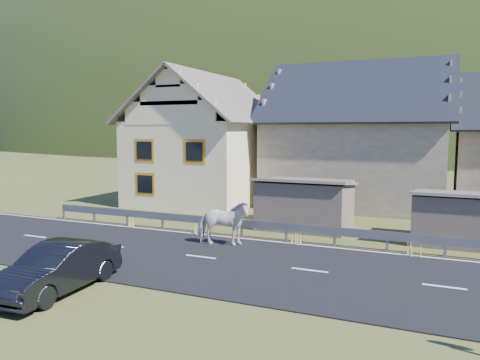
% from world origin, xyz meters
% --- Properties ---
extents(ground, '(160.00, 160.00, 0.00)m').
position_xyz_m(ground, '(0.00, 0.00, 0.00)').
color(ground, '#42461C').
rests_on(ground, ground).
extents(road, '(60.00, 7.00, 0.04)m').
position_xyz_m(road, '(0.00, 0.00, 0.02)').
color(road, black).
rests_on(road, ground).
extents(lane_markings, '(60.00, 6.60, 0.01)m').
position_xyz_m(lane_markings, '(0.00, 0.00, 0.04)').
color(lane_markings, silver).
rests_on(lane_markings, road).
extents(guardrail, '(28.10, 0.09, 0.75)m').
position_xyz_m(guardrail, '(-0.00, 3.68, 0.56)').
color(guardrail, '#93969B').
rests_on(guardrail, ground).
extents(shed_left, '(4.30, 3.30, 2.40)m').
position_xyz_m(shed_left, '(-2.00, 6.50, 1.10)').
color(shed_left, '#6E6050').
rests_on(shed_left, ground).
extents(shed_right, '(3.80, 2.90, 2.20)m').
position_xyz_m(shed_right, '(4.50, 6.00, 1.00)').
color(shed_right, '#6E6050').
rests_on(shed_right, ground).
extents(house_cream, '(7.80, 9.80, 8.30)m').
position_xyz_m(house_cream, '(-10.00, 12.00, 4.36)').
color(house_cream, '#FFEBB5').
rests_on(house_cream, ground).
extents(house_stone_a, '(10.80, 9.80, 8.90)m').
position_xyz_m(house_stone_a, '(-1.00, 15.00, 4.63)').
color(house_stone_a, gray).
rests_on(house_stone_a, ground).
extents(mountain, '(440.00, 280.00, 260.00)m').
position_xyz_m(mountain, '(5.00, 180.00, -20.00)').
color(mountain, '#2E3E19').
rests_on(mountain, ground).
extents(conifer_patch, '(76.00, 50.00, 28.00)m').
position_xyz_m(conifer_patch, '(-55.00, 110.00, 6.00)').
color(conifer_patch, black).
rests_on(conifer_patch, ground).
extents(horse, '(1.48, 2.31, 1.80)m').
position_xyz_m(horse, '(-4.01, 1.86, 0.94)').
color(horse, silver).
rests_on(horse, road).
extents(car, '(1.70, 4.22, 1.36)m').
position_xyz_m(car, '(-6.02, -4.68, 0.68)').
color(car, black).
rests_on(car, ground).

